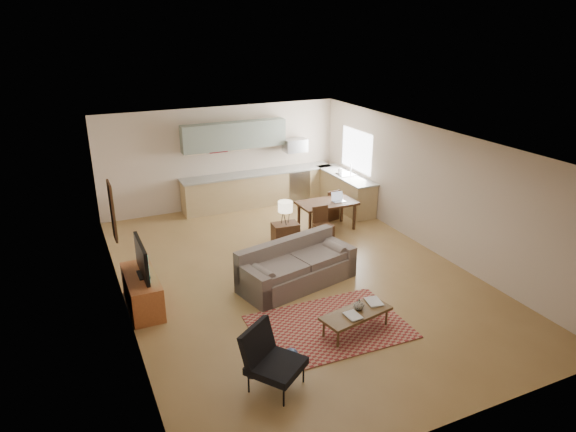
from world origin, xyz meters
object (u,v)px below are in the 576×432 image
console_table (285,237)px  dining_table (327,216)px  sofa (297,265)px  tv_credenza (142,292)px  coffee_table (356,322)px  armchair (276,360)px

console_table → dining_table: (1.42, 0.74, 0.02)m
sofa → console_table: sofa is taller
sofa → console_table: 1.53m
tv_credenza → dining_table: (4.69, 1.84, 0.04)m
coffee_table → sofa: bearing=84.1°
dining_table → armchair: bearing=-125.7°
sofa → tv_credenza: (-2.85, 0.36, -0.10)m
armchair → console_table: size_ratio=1.36×
console_table → dining_table: dining_table is taller
sofa → console_table: bearing=60.9°
sofa → dining_table: (1.84, 2.20, -0.06)m
tv_credenza → dining_table: size_ratio=0.98×
coffee_table → tv_credenza: bearing=132.5°
tv_credenza → coffee_table: bearing=-36.3°
tv_credenza → console_table: (3.26, 1.11, 0.01)m
armchair → tv_credenza: (-1.30, 2.93, -0.13)m
dining_table → console_table: bearing=-153.0°
console_table → sofa: bearing=-101.1°
armchair → console_table: armchair is taller
console_table → dining_table: 1.60m
coffee_table → console_table: 3.33m
armchair → console_table: bearing=28.2°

